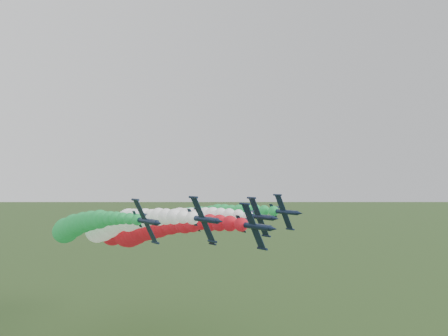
{
  "coord_description": "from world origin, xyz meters",
  "views": [
    {
      "loc": [
        -57.88,
        -70.47,
        56.07
      ],
      "look_at": [
        3.68,
        8.5,
        58.26
      ],
      "focal_mm": 35.0,
      "sensor_mm": 36.0,
      "label": 1
    }
  ],
  "objects": [
    {
      "name": "jet_inner_right",
      "position": [
        16.85,
        60.59,
        40.52
      ],
      "size": [
        13.75,
        83.43,
        19.17
      ],
      "rotation": [
        0.0,
        1.1,
        0.0
      ],
      "color": "#121E36",
      "rests_on": "ground"
    },
    {
      "name": "jet_trail",
      "position": [
        11.49,
        75.79,
        37.21
      ],
      "size": [
        13.89,
        83.58,
        19.31
      ],
      "rotation": [
        0.0,
        1.1,
        0.0
      ],
      "color": "#121E36",
      "rests_on": "ground"
    },
    {
      "name": "jet_outer_left",
      "position": [
        -10.19,
        67.09,
        40.59
      ],
      "size": [
        13.32,
        83.01,
        18.74
      ],
      "rotation": [
        0.0,
        1.1,
        0.0
      ],
      "color": "#121E36",
      "rests_on": "ground"
    },
    {
      "name": "jet_inner_left",
      "position": [
        -2.14,
        56.84,
        41.34
      ],
      "size": [
        13.38,
        83.07,
        18.8
      ],
      "rotation": [
        0.0,
        1.1,
        0.0
      ],
      "color": "#121E36",
      "rests_on": "ground"
    },
    {
      "name": "jet_outer_right",
      "position": [
        30.09,
        64.42,
        40.91
      ],
      "size": [
        13.07,
        82.76,
        18.49
      ],
      "rotation": [
        0.0,
        1.1,
        0.0
      ],
      "color": "#121E36",
      "rests_on": "ground"
    },
    {
      "name": "jet_lead",
      "position": [
        5.06,
        49.81,
        39.99
      ],
      "size": [
        13.35,
        83.04,
        18.77
      ],
      "rotation": [
        0.0,
        1.1,
        0.0
      ],
      "color": "#121E36",
      "rests_on": "ground"
    }
  ]
}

